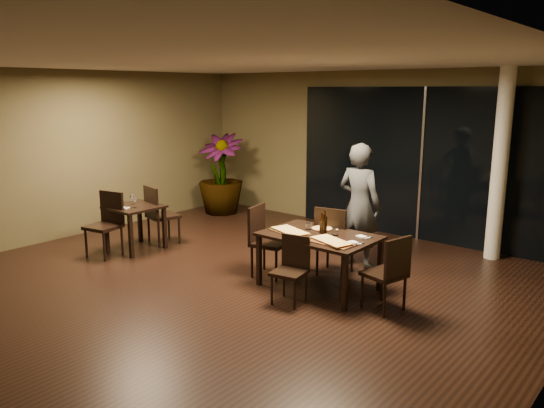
{
  "coord_description": "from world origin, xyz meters",
  "views": [
    {
      "loc": [
        4.88,
        -4.87,
        2.66
      ],
      "look_at": [
        0.16,
        0.82,
        1.05
      ],
      "focal_mm": 35.0,
      "sensor_mm": 36.0,
      "label": 1
    }
  ],
  "objects_px": {
    "chair_side_near": "(107,220)",
    "potted_plant": "(221,174)",
    "chair_main_left": "(264,237)",
    "chair_side_far": "(158,212)",
    "main_table": "(319,240)",
    "chair_main_far": "(333,238)",
    "chair_main_near": "(292,266)",
    "chair_main_right": "(390,270)",
    "bottle_a": "(322,223)",
    "bottle_b": "(324,224)",
    "bottle_c": "(325,222)",
    "diner": "(359,206)",
    "side_table": "(135,213)"
  },
  "relations": [
    {
      "from": "side_table",
      "to": "bottle_a",
      "type": "relative_size",
      "value": 2.88
    },
    {
      "from": "main_table",
      "to": "chair_main_right",
      "type": "distance_m",
      "value": 1.13
    },
    {
      "from": "main_table",
      "to": "bottle_a",
      "type": "bearing_deg",
      "value": 101.81
    },
    {
      "from": "chair_main_left",
      "to": "chair_main_right",
      "type": "height_order",
      "value": "chair_main_left"
    },
    {
      "from": "main_table",
      "to": "side_table",
      "type": "bearing_deg",
      "value": -171.63
    },
    {
      "from": "chair_side_near",
      "to": "bottle_a",
      "type": "distance_m",
      "value": 3.64
    },
    {
      "from": "potted_plant",
      "to": "bottle_a",
      "type": "bearing_deg",
      "value": -28.29
    },
    {
      "from": "chair_main_far",
      "to": "potted_plant",
      "type": "bearing_deg",
      "value": -34.81
    },
    {
      "from": "chair_side_far",
      "to": "bottle_b",
      "type": "xyz_separation_m",
      "value": [
        3.38,
        0.1,
        0.31
      ]
    },
    {
      "from": "main_table",
      "to": "chair_main_right",
      "type": "bearing_deg",
      "value": -5.88
    },
    {
      "from": "main_table",
      "to": "diner",
      "type": "distance_m",
      "value": 1.18
    },
    {
      "from": "chair_main_far",
      "to": "chair_side_far",
      "type": "height_order",
      "value": "chair_side_far"
    },
    {
      "from": "chair_main_far",
      "to": "potted_plant",
      "type": "height_order",
      "value": "potted_plant"
    },
    {
      "from": "chair_main_left",
      "to": "chair_side_far",
      "type": "distance_m",
      "value": 2.43
    },
    {
      "from": "chair_side_near",
      "to": "potted_plant",
      "type": "bearing_deg",
      "value": 90.24
    },
    {
      "from": "chair_main_far",
      "to": "chair_side_near",
      "type": "height_order",
      "value": "chair_side_near"
    },
    {
      "from": "chair_main_right",
      "to": "bottle_a",
      "type": "height_order",
      "value": "bottle_a"
    },
    {
      "from": "chair_side_near",
      "to": "potted_plant",
      "type": "height_order",
      "value": "potted_plant"
    },
    {
      "from": "chair_main_left",
      "to": "bottle_c",
      "type": "bearing_deg",
      "value": -94.27
    },
    {
      "from": "chair_side_far",
      "to": "bottle_b",
      "type": "relative_size",
      "value": 3.74
    },
    {
      "from": "chair_side_near",
      "to": "bottle_b",
      "type": "relative_size",
      "value": 3.77
    },
    {
      "from": "chair_side_far",
      "to": "potted_plant",
      "type": "bearing_deg",
      "value": -57.94
    },
    {
      "from": "main_table",
      "to": "chair_main_far",
      "type": "height_order",
      "value": "chair_main_far"
    },
    {
      "from": "chair_side_far",
      "to": "bottle_a",
      "type": "distance_m",
      "value": 3.34
    },
    {
      "from": "potted_plant",
      "to": "bottle_b",
      "type": "height_order",
      "value": "potted_plant"
    },
    {
      "from": "side_table",
      "to": "chair_main_right",
      "type": "xyz_separation_m",
      "value": [
        4.51,
        0.39,
        -0.09
      ]
    },
    {
      "from": "bottle_a",
      "to": "chair_main_far",
      "type": "bearing_deg",
      "value": 103.16
    },
    {
      "from": "main_table",
      "to": "chair_main_near",
      "type": "relative_size",
      "value": 1.77
    },
    {
      "from": "chair_main_left",
      "to": "bottle_c",
      "type": "xyz_separation_m",
      "value": [
        0.94,
        0.15,
        0.34
      ]
    },
    {
      "from": "potted_plant",
      "to": "chair_main_far",
      "type": "bearing_deg",
      "value": -23.84
    },
    {
      "from": "chair_main_far",
      "to": "chair_side_near",
      "type": "distance_m",
      "value": 3.68
    },
    {
      "from": "main_table",
      "to": "chair_main_far",
      "type": "distance_m",
      "value": 0.55
    },
    {
      "from": "chair_main_right",
      "to": "bottle_b",
      "type": "bearing_deg",
      "value": -85.01
    },
    {
      "from": "side_table",
      "to": "bottle_b",
      "type": "bearing_deg",
      "value": 8.93
    },
    {
      "from": "chair_main_far",
      "to": "bottle_b",
      "type": "distance_m",
      "value": 0.6
    },
    {
      "from": "chair_main_near",
      "to": "bottle_c",
      "type": "bearing_deg",
      "value": 78.29
    },
    {
      "from": "side_table",
      "to": "bottle_c",
      "type": "height_order",
      "value": "bottle_c"
    },
    {
      "from": "side_table",
      "to": "chair_side_far",
      "type": "relative_size",
      "value": 0.78
    },
    {
      "from": "chair_side_far",
      "to": "bottle_b",
      "type": "bearing_deg",
      "value": -166.06
    },
    {
      "from": "chair_side_near",
      "to": "bottle_c",
      "type": "distance_m",
      "value": 3.68
    },
    {
      "from": "bottle_c",
      "to": "side_table",
      "type": "bearing_deg",
      "value": -170.31
    },
    {
      "from": "side_table",
      "to": "chair_main_right",
      "type": "height_order",
      "value": "chair_main_right"
    },
    {
      "from": "chair_main_left",
      "to": "chair_side_far",
      "type": "relative_size",
      "value": 0.99
    },
    {
      "from": "chair_side_far",
      "to": "bottle_c",
      "type": "relative_size",
      "value": 3.19
    },
    {
      "from": "potted_plant",
      "to": "bottle_b",
      "type": "bearing_deg",
      "value": -28.35
    },
    {
      "from": "chair_main_left",
      "to": "chair_side_near",
      "type": "height_order",
      "value": "chair_side_near"
    },
    {
      "from": "side_table",
      "to": "chair_side_far",
      "type": "height_order",
      "value": "chair_side_far"
    },
    {
      "from": "bottle_a",
      "to": "bottle_c",
      "type": "xyz_separation_m",
      "value": [
        0.04,
        0.01,
        0.02
      ]
    },
    {
      "from": "chair_main_near",
      "to": "chair_side_far",
      "type": "xyz_separation_m",
      "value": [
        -3.34,
        0.54,
        0.1
      ]
    },
    {
      "from": "potted_plant",
      "to": "bottle_b",
      "type": "xyz_separation_m",
      "value": [
        4.23,
        -2.28,
        0.03
      ]
    }
  ]
}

